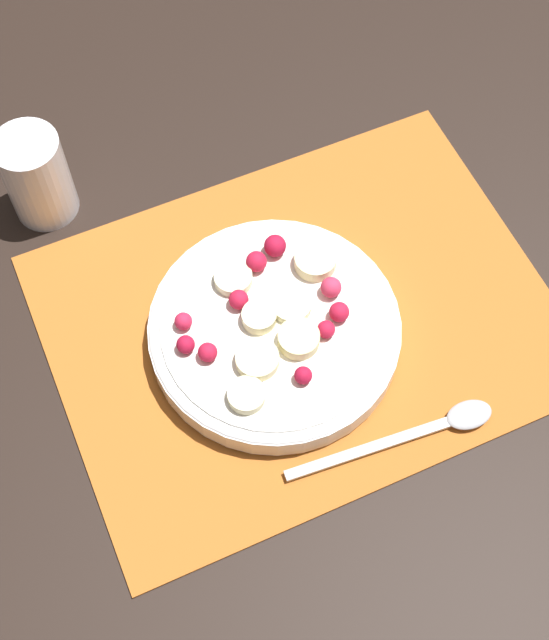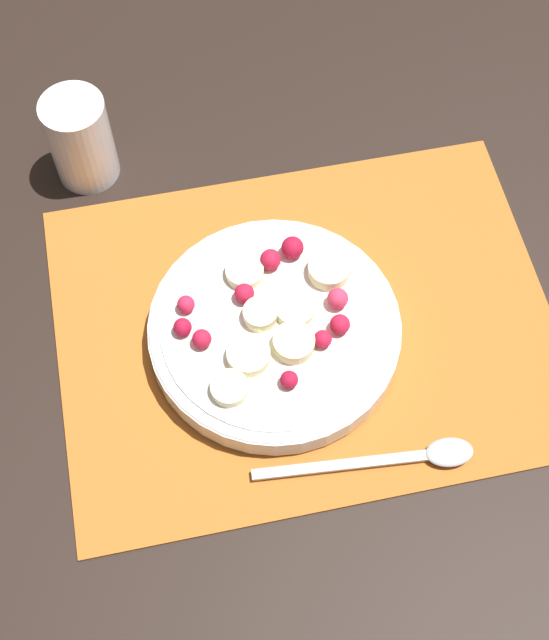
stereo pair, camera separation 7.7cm
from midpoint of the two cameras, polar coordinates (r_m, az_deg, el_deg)
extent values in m
plane|color=black|center=(0.81, -0.98, -0.32)|extent=(3.00, 3.00, 0.00)
cube|color=#B26023|center=(0.81, -0.98, -0.22)|extent=(0.45, 0.34, 0.01)
cylinder|color=white|center=(0.79, -2.78, -1.01)|extent=(0.22, 0.22, 0.02)
torus|color=white|center=(0.78, -2.81, -0.71)|extent=(0.22, 0.22, 0.01)
cylinder|color=white|center=(0.77, -2.82, -0.56)|extent=(0.20, 0.20, 0.00)
cylinder|color=beige|center=(0.80, -0.11, 3.57)|extent=(0.04, 0.04, 0.01)
cylinder|color=beige|center=(0.75, -4.02, -2.81)|extent=(0.05, 0.05, 0.01)
cylinder|color=beige|center=(0.76, -1.31, -1.49)|extent=(0.04, 0.04, 0.01)
cylinder|color=#F4EAB7|center=(0.78, -1.82, 0.90)|extent=(0.04, 0.04, 0.01)
cylinder|color=#F4EAB7|center=(0.74, -4.77, -5.12)|extent=(0.04, 0.04, 0.01)
cylinder|color=#F4EAB7|center=(0.77, -3.71, -0.34)|extent=(0.04, 0.04, 0.01)
cylinder|color=#F4EAB7|center=(0.79, -5.42, 2.42)|extent=(0.04, 0.04, 0.01)
sphere|color=#B21433|center=(0.80, -2.76, 4.50)|extent=(0.02, 0.02, 0.02)
sphere|color=red|center=(0.79, -3.93, 3.50)|extent=(0.02, 0.02, 0.02)
sphere|color=red|center=(0.76, 0.46, -0.88)|extent=(0.02, 0.02, 0.02)
sphere|color=#B21433|center=(0.74, -1.09, -3.85)|extent=(0.02, 0.02, 0.02)
sphere|color=#B21433|center=(0.76, -8.64, -1.67)|extent=(0.02, 0.02, 0.02)
sphere|color=red|center=(0.78, -5.13, 1.05)|extent=(0.02, 0.02, 0.02)
sphere|color=red|center=(0.77, 1.33, 0.25)|extent=(0.02, 0.02, 0.02)
sphere|color=#D12347|center=(0.77, -8.68, -0.35)|extent=(0.02, 0.02, 0.02)
sphere|color=red|center=(0.76, -7.20, -2.34)|extent=(0.02, 0.02, 0.02)
sphere|color=#DB3356|center=(0.78, 0.74, 2.05)|extent=(0.02, 0.02, 0.02)
cube|color=#B2B2B7|center=(0.75, 3.07, -8.56)|extent=(0.15, 0.02, 0.00)
ellipsoid|color=#B2B2B7|center=(0.77, 9.60, -6.28)|extent=(0.04, 0.03, 0.01)
cylinder|color=white|center=(0.88, -17.44, 8.54)|extent=(0.06, 0.06, 0.10)
camera|label=1|loc=(0.04, -92.88, -5.42)|focal=50.00mm
camera|label=2|loc=(0.04, 87.12, 5.42)|focal=50.00mm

